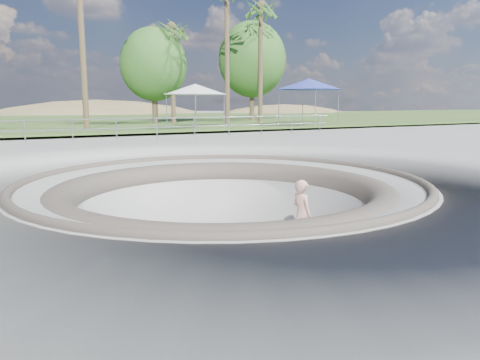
# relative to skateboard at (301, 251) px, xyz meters

# --- Properties ---
(ground) EXTENTS (180.00, 180.00, 0.00)m
(ground) POSITION_rel_skateboard_xyz_m (-1.80, 0.96, 1.84)
(ground) COLOR #9A9A95
(ground) RESTS_ON ground
(skate_bowl) EXTENTS (14.00, 14.00, 4.10)m
(skate_bowl) POSITION_rel_skateboard_xyz_m (-1.80, 0.96, 0.01)
(skate_bowl) COLOR #9A9A95
(skate_bowl) RESTS_ON ground
(grass_strip) EXTENTS (180.00, 36.00, 0.12)m
(grass_strip) POSITION_rel_skateboard_xyz_m (-1.80, 34.96, 2.06)
(grass_strip) COLOR #375522
(grass_strip) RESTS_ON ground
(distant_hills) EXTENTS (103.20, 45.00, 28.60)m
(distant_hills) POSITION_rel_skateboard_xyz_m (1.98, 58.13, -5.18)
(distant_hills) COLOR brown
(distant_hills) RESTS_ON ground
(safety_railing) EXTENTS (25.00, 0.06, 1.03)m
(safety_railing) POSITION_rel_skateboard_xyz_m (-1.80, 12.96, 2.53)
(safety_railing) COLOR gray
(safety_railing) RESTS_ON ground
(skateboard) EXTENTS (0.76, 0.41, 0.08)m
(skateboard) POSITION_rel_skateboard_xyz_m (0.00, 0.00, 0.00)
(skateboard) COLOR brown
(skateboard) RESTS_ON ground
(skater) EXTENTS (0.49, 0.71, 1.85)m
(skater) POSITION_rel_skateboard_xyz_m (-0.00, 0.00, 0.94)
(skater) COLOR tan
(skater) RESTS_ON skateboard
(canopy_white) EXTENTS (5.13, 5.13, 2.83)m
(canopy_white) POSITION_rel_skateboard_xyz_m (4.68, 18.96, 4.59)
(canopy_white) COLOR gray
(canopy_white) RESTS_ON ground
(canopy_blue) EXTENTS (6.18, 6.18, 3.35)m
(canopy_blue) POSITION_rel_skateboard_xyz_m (13.62, 18.96, 5.06)
(canopy_blue) COLOR gray
(canopy_blue) RESTS_ON ground
(palm_d) EXTENTS (2.60, 2.60, 8.20)m
(palm_d) POSITION_rel_skateboard_xyz_m (5.37, 25.29, 8.98)
(palm_d) COLOR brown
(palm_d) RESTS_ON ground
(palm_f) EXTENTS (2.60, 2.60, 10.21)m
(palm_f) POSITION_rel_skateboard_xyz_m (12.58, 24.34, 10.85)
(palm_f) COLOR brown
(palm_f) RESTS_ON ground
(bushy_tree_mid) EXTENTS (5.16, 4.69, 7.44)m
(bushy_tree_mid) POSITION_rel_skateboard_xyz_m (4.18, 26.20, 6.62)
(bushy_tree_mid) COLOR brown
(bushy_tree_mid) RESTS_ON ground
(bushy_tree_right) EXTENTS (6.08, 5.53, 8.77)m
(bushy_tree_right) POSITION_rel_skateboard_xyz_m (13.58, 27.59, 7.45)
(bushy_tree_right) COLOR brown
(bushy_tree_right) RESTS_ON ground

